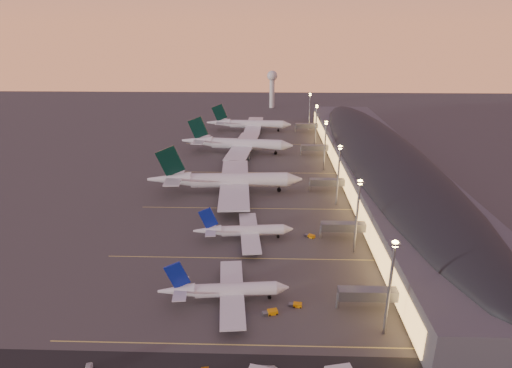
% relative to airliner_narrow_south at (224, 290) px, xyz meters
% --- Properties ---
extents(ground, '(700.00, 700.00, 0.00)m').
position_rel_airliner_narrow_south_xyz_m(ground, '(4.52, 27.74, -3.31)').
color(ground, '#3C3A37').
extents(airliner_narrow_south, '(35.92, 32.24, 12.82)m').
position_rel_airliner_narrow_south_xyz_m(airliner_narrow_south, '(0.00, 0.00, 0.00)').
color(airliner_narrow_south, silver).
rests_on(airliner_narrow_south, ground).
extents(airliner_narrow_north, '(35.29, 31.67, 12.60)m').
position_rel_airliner_narrow_south_xyz_m(airliner_narrow_north, '(3.29, 35.97, -0.06)').
color(airliner_narrow_north, silver).
rests_on(airliner_narrow_north, ground).
extents(airliner_wide_near, '(69.31, 63.23, 22.18)m').
position_rel_airliner_narrow_south_xyz_m(airliner_wide_near, '(-7.23, 80.27, 2.39)').
color(airliner_wide_near, silver).
rests_on(airliner_wide_near, ground).
extents(airliner_wide_mid, '(66.10, 60.58, 21.14)m').
position_rel_airliner_narrow_south_xyz_m(airliner_wide_mid, '(-6.72, 143.12, 2.13)').
color(airliner_wide_mid, silver).
rests_on(airliner_wide_mid, ground).
extents(airliner_wide_far, '(59.62, 54.23, 19.10)m').
position_rel_airliner_narrow_south_xyz_m(airliner_wide_far, '(-2.05, 197.31, 1.60)').
color(airliner_wide_far, silver).
rests_on(airliner_wide_far, ground).
extents(terminal_building, '(56.35, 255.00, 17.46)m').
position_rel_airliner_narrow_south_xyz_m(terminal_building, '(66.35, 100.21, 5.47)').
color(terminal_building, '#48484D').
rests_on(terminal_building, ground).
extents(light_masts, '(2.20, 217.20, 25.90)m').
position_rel_airliner_narrow_south_xyz_m(light_masts, '(40.52, 92.74, 14.24)').
color(light_masts, gray).
rests_on(light_masts, ground).
extents(radar_tower, '(9.00, 9.00, 32.50)m').
position_rel_airliner_narrow_south_xyz_m(radar_tower, '(14.52, 287.74, 18.56)').
color(radar_tower, silver).
rests_on(radar_tower, ground).
extents(lane_markings, '(90.00, 180.36, 0.00)m').
position_rel_airliner_narrow_south_xyz_m(lane_markings, '(4.52, 67.74, -3.31)').
color(lane_markings, '#D8C659').
rests_on(lane_markings, ground).
extents(baggage_tug_a, '(4.26, 2.60, 1.19)m').
position_rel_airliner_narrow_south_xyz_m(baggage_tug_a, '(12.68, -5.53, -2.77)').
color(baggage_tug_a, orange).
rests_on(baggage_tug_a, ground).
extents(baggage_tug_b, '(3.64, 1.85, 1.04)m').
position_rel_airliner_narrow_south_xyz_m(baggage_tug_b, '(19.49, -2.04, -2.84)').
color(baggage_tug_b, orange).
rests_on(baggage_tug_b, ground).
extents(baggage_tug_c, '(3.80, 3.03, 1.07)m').
position_rel_airliner_narrow_south_xyz_m(baggage_tug_c, '(26.94, 37.92, -2.82)').
color(baggage_tug_c, orange).
rests_on(baggage_tug_c, ground).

